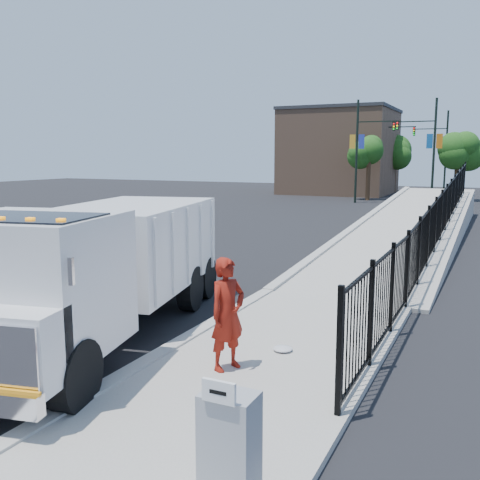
% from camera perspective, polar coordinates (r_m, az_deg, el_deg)
% --- Properties ---
extents(ground, '(120.00, 120.00, 0.00)m').
position_cam_1_polar(ground, '(10.98, -5.19, -10.67)').
color(ground, black).
rests_on(ground, ground).
extents(sidewalk, '(3.55, 12.00, 0.12)m').
position_cam_1_polar(sidewalk, '(8.48, -0.75, -16.33)').
color(sidewalk, '#9E998E').
rests_on(sidewalk, ground).
extents(curb, '(0.30, 12.00, 0.16)m').
position_cam_1_polar(curb, '(9.41, -11.62, -13.73)').
color(curb, '#ADAAA3').
rests_on(curb, ground).
extents(ramp, '(3.95, 24.06, 3.19)m').
position_cam_1_polar(ramp, '(25.34, 18.08, 0.15)').
color(ramp, '#9E998E').
rests_on(ramp, ground).
extents(iron_fence, '(0.10, 28.00, 1.80)m').
position_cam_1_polar(iron_fence, '(21.12, 20.56, 0.81)').
color(iron_fence, black).
rests_on(iron_fence, ground).
extents(truck, '(4.34, 8.59, 2.81)m').
position_cam_1_polar(truck, '(10.92, -15.18, -2.44)').
color(truck, black).
rests_on(truck, ground).
extents(worker, '(0.69, 0.82, 1.91)m').
position_cam_1_polar(worker, '(9.00, -1.35, -7.89)').
color(worker, maroon).
rests_on(worker, sidewalk).
extents(utility_cabinet, '(0.55, 0.40, 1.25)m').
position_cam_1_polar(utility_cabinet, '(5.76, -1.13, -21.71)').
color(utility_cabinet, gray).
rests_on(utility_cabinet, sidewalk).
extents(arrow_sign, '(0.35, 0.04, 0.22)m').
position_cam_1_polar(arrow_sign, '(5.24, -2.28, -15.88)').
color(arrow_sign, white).
rests_on(arrow_sign, utility_cabinet).
extents(debris, '(0.36, 0.36, 0.09)m').
position_cam_1_polar(debris, '(10.09, 4.59, -11.47)').
color(debris, silver).
rests_on(debris, sidewalk).
extents(light_pole_0, '(3.77, 0.22, 8.00)m').
position_cam_1_polar(light_pole_0, '(43.44, 12.75, 9.63)').
color(light_pole_0, black).
rests_on(light_pole_0, ground).
extents(light_pole_1, '(3.78, 0.22, 8.00)m').
position_cam_1_polar(light_pole_1, '(43.74, 19.60, 9.33)').
color(light_pole_1, black).
rests_on(light_pole_1, ground).
extents(light_pole_2, '(3.77, 0.22, 8.00)m').
position_cam_1_polar(light_pole_2, '(51.97, 14.96, 9.40)').
color(light_pole_2, black).
rests_on(light_pole_2, ground).
extents(light_pole_3, '(3.78, 0.22, 8.00)m').
position_cam_1_polar(light_pole_3, '(56.07, 20.82, 9.07)').
color(light_pole_3, black).
rests_on(light_pole_3, ground).
extents(tree_0, '(2.40, 2.40, 5.20)m').
position_cam_1_polar(tree_0, '(46.22, 13.60, 9.01)').
color(tree_0, '#382314').
rests_on(tree_0, ground).
extents(tree_1, '(2.56, 2.56, 5.28)m').
position_cam_1_polar(tree_1, '(47.86, 22.21, 8.61)').
color(tree_1, '#382314').
rests_on(tree_1, ground).
extents(tree_2, '(3.17, 3.17, 5.59)m').
position_cam_1_polar(tree_2, '(56.72, 16.23, 8.89)').
color(tree_2, '#382314').
rests_on(tree_2, ground).
extents(building, '(10.00, 10.00, 8.00)m').
position_cam_1_polar(building, '(54.77, 10.60, 9.13)').
color(building, '#8C664C').
rests_on(building, ground).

